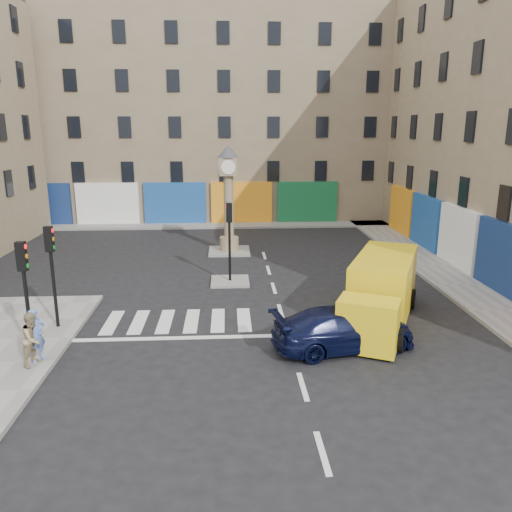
{
  "coord_description": "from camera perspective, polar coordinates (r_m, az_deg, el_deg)",
  "views": [
    {
      "loc": [
        -2.07,
        -14.73,
        7.16
      ],
      "look_at": [
        -0.92,
        5.24,
        2.0
      ],
      "focal_mm": 35.0,
      "sensor_mm": 36.0,
      "label": 1
    }
  ],
  "objects": [
    {
      "name": "pedestrian_blue",
      "position": [
        16.9,
        -23.83,
        -8.31
      ],
      "size": [
        0.66,
        0.72,
        1.65
      ],
      "primitive_type": "imported",
      "rotation": [
        0.0,
        0.0,
        0.98
      ],
      "color": "#5D7DD4",
      "rests_on": "sidewalk_left"
    },
    {
      "name": "traffic_light_left_far",
      "position": [
        18.97,
        -22.36,
        -0.5
      ],
      "size": [
        0.28,
        0.22,
        3.7
      ],
      "color": "black",
      "rests_on": "sidewalk_left"
    },
    {
      "name": "island_far",
      "position": [
        29.6,
        -3.06,
        0.56
      ],
      "size": [
        2.4,
        2.4,
        0.12
      ],
      "primitive_type": "cube",
      "color": "gray",
      "rests_on": "ground"
    },
    {
      "name": "sidewalk_right",
      "position": [
        27.89,
        19.55,
        -1.11
      ],
      "size": [
        2.6,
        30.0,
        0.15
      ],
      "primitive_type": "cube",
      "color": "gray",
      "rests_on": "ground"
    },
    {
      "name": "traffic_light_island",
      "position": [
        23.19,
        -3.06,
        3.08
      ],
      "size": [
        0.28,
        0.22,
        3.7
      ],
      "color": "black",
      "rests_on": "island_near"
    },
    {
      "name": "sidewalk_far",
      "position": [
        37.66,
        -6.19,
        3.53
      ],
      "size": [
        32.0,
        2.4,
        0.15
      ],
      "primitive_type": "cube",
      "color": "gray",
      "rests_on": "ground"
    },
    {
      "name": "building_far",
      "position": [
        42.8,
        -6.12,
        16.18
      ],
      "size": [
        32.0,
        10.0,
        17.0
      ],
      "primitive_type": "cube",
      "color": "#87745A",
      "rests_on": "ground"
    },
    {
      "name": "navy_sedan",
      "position": [
        16.95,
        9.99,
        -8.2
      ],
      "size": [
        5.07,
        2.85,
        1.39
      ],
      "primitive_type": "imported",
      "rotation": [
        0.0,
        0.0,
        1.77
      ],
      "color": "black",
      "rests_on": "ground"
    },
    {
      "name": "pedestrian_tan",
      "position": [
        16.7,
        -24.11,
        -8.59
      ],
      "size": [
        0.86,
        0.97,
        1.66
      ],
      "primitive_type": "imported",
      "rotation": [
        0.0,
        0.0,
        1.24
      ],
      "color": "#95815C",
      "rests_on": "sidewalk_left"
    },
    {
      "name": "yellow_van",
      "position": [
        19.41,
        14.12,
        -3.88
      ],
      "size": [
        4.58,
        6.85,
        2.42
      ],
      "rotation": [
        0.0,
        0.0,
        -0.44
      ],
      "color": "yellow",
      "rests_on": "ground"
    },
    {
      "name": "ground",
      "position": [
        16.51,
        4.32,
        -11.29
      ],
      "size": [
        120.0,
        120.0,
        0.0
      ],
      "primitive_type": "plane",
      "color": "black",
      "rests_on": "ground"
    },
    {
      "name": "island_near",
      "position": [
        23.82,
        -2.98,
        -2.9
      ],
      "size": [
        1.8,
        1.8,
        0.12
      ],
      "primitive_type": "cube",
      "color": "gray",
      "rests_on": "ground"
    },
    {
      "name": "traffic_light_left_near",
      "position": [
        16.81,
        -24.93,
        -2.6
      ],
      "size": [
        0.28,
        0.22,
        3.7
      ],
      "color": "black",
      "rests_on": "sidewalk_left"
    },
    {
      "name": "clock_pillar",
      "position": [
        28.96,
        -3.16,
        7.28
      ],
      "size": [
        1.2,
        1.2,
        6.1
      ],
      "color": "#9C8366",
      "rests_on": "island_far"
    }
  ]
}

